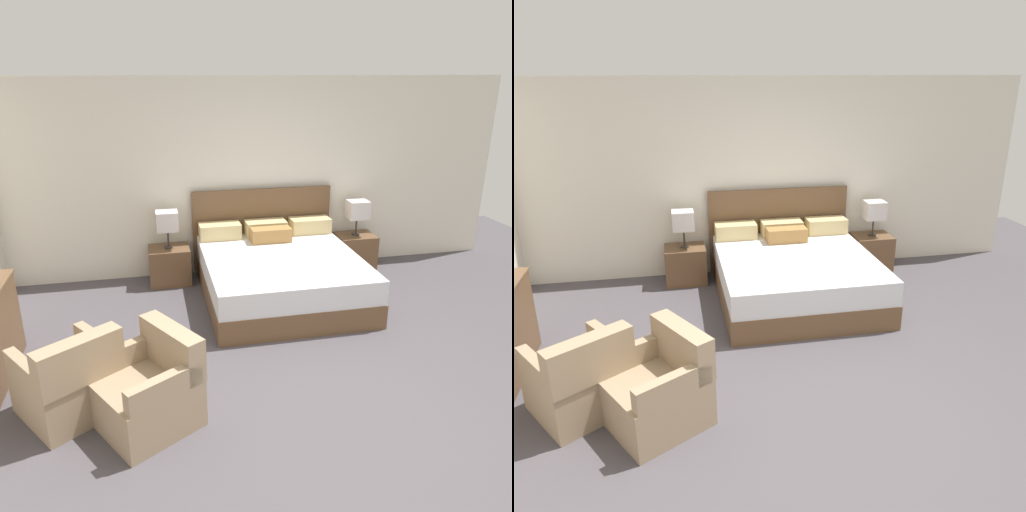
% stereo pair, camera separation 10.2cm
% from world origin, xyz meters
% --- Properties ---
extents(ground_plane, '(10.16, 10.16, 0.00)m').
position_xyz_m(ground_plane, '(0.00, 0.00, 0.00)').
color(ground_plane, '#4C474C').
extents(wall_back, '(7.35, 0.06, 2.58)m').
position_xyz_m(wall_back, '(0.00, 3.42, 1.29)').
color(wall_back, silver).
rests_on(wall_back, ground).
extents(bed, '(1.90, 2.04, 1.15)m').
position_xyz_m(bed, '(0.26, 2.39, 0.31)').
color(bed, brown).
rests_on(bed, ground).
extents(nightstand_left, '(0.53, 0.43, 0.48)m').
position_xyz_m(nightstand_left, '(-1.03, 3.11, 0.24)').
color(nightstand_left, brown).
rests_on(nightstand_left, ground).
extents(nightstand_right, '(0.53, 0.43, 0.48)m').
position_xyz_m(nightstand_right, '(1.55, 3.11, 0.24)').
color(nightstand_right, brown).
rests_on(nightstand_right, ground).
extents(table_lamp_left, '(0.27, 0.27, 0.49)m').
position_xyz_m(table_lamp_left, '(-1.03, 3.11, 0.84)').
color(table_lamp_left, '#332D28').
rests_on(table_lamp_left, nightstand_left).
extents(table_lamp_right, '(0.27, 0.27, 0.49)m').
position_xyz_m(table_lamp_right, '(1.55, 3.11, 0.84)').
color(table_lamp_right, '#332D28').
rests_on(table_lamp_right, nightstand_right).
extents(armchair_by_window, '(0.95, 0.95, 0.76)m').
position_xyz_m(armchair_by_window, '(-1.96, 0.56, 0.28)').
color(armchair_by_window, '#9E8466').
rests_on(armchair_by_window, ground).
extents(armchair_companion, '(0.94, 0.94, 0.76)m').
position_xyz_m(armchair_companion, '(-1.33, 0.31, 0.28)').
color(armchair_companion, '#9E8466').
rests_on(armchair_companion, ground).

